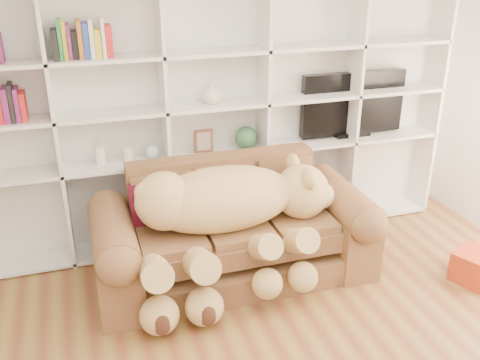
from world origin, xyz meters
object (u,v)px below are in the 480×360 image
object	(u,v)px
sofa	(233,236)
gift_box	(474,266)
teddy_bear	(227,215)
tv	(353,105)

from	to	relation	value
sofa	gift_box	distance (m)	2.02
teddy_bear	tv	size ratio (longest dim) A/B	1.65
tv	sofa	bearing A→B (deg)	-153.87
gift_box	tv	world-z (taller)	tv
teddy_bear	gift_box	size ratio (longest dim) A/B	5.46
sofa	gift_box	xyz separation A→B (m)	(1.88, -0.70, -0.23)
teddy_bear	tv	xyz separation A→B (m)	(1.51, 0.88, 0.51)
sofa	tv	xyz separation A→B (m)	(1.40, 0.69, 0.81)
teddy_bear	tv	world-z (taller)	tv
sofa	teddy_bear	size ratio (longest dim) A/B	1.30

